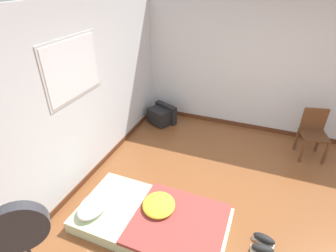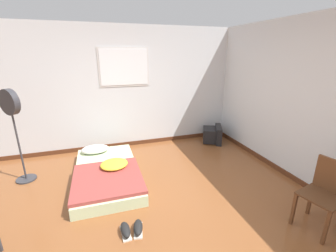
{
  "view_description": "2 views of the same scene",
  "coord_description": "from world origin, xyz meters",
  "px_view_note": "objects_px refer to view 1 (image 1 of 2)",
  "views": [
    {
      "loc": [
        -2.54,
        0.15,
        2.85
      ],
      "look_at": [
        0.92,
        1.49,
        0.65
      ],
      "focal_mm": 28.0,
      "sensor_mm": 36.0,
      "label": 1
    },
    {
      "loc": [
        -0.56,
        -2.38,
        2.04
      ],
      "look_at": [
        0.72,
        1.55,
        0.69
      ],
      "focal_mm": 24.0,
      "sensor_mm": 36.0,
      "label": 2
    }
  ],
  "objects_px": {
    "mattress_bed": "(152,219)",
    "wooden_chair": "(313,129)",
    "sneaker_pair": "(263,244)",
    "crt_tv": "(162,115)",
    "standing_fan": "(27,247)"
  },
  "relations": [
    {
      "from": "mattress_bed",
      "to": "wooden_chair",
      "type": "relative_size",
      "value": 2.24
    },
    {
      "from": "mattress_bed",
      "to": "sneaker_pair",
      "type": "bearing_deg",
      "value": -81.68
    },
    {
      "from": "wooden_chair",
      "to": "sneaker_pair",
      "type": "relative_size",
      "value": 2.96
    },
    {
      "from": "wooden_chair",
      "to": "sneaker_pair",
      "type": "distance_m",
      "value": 2.36
    },
    {
      "from": "sneaker_pair",
      "to": "crt_tv",
      "type": "bearing_deg",
      "value": 44.21
    },
    {
      "from": "sneaker_pair",
      "to": "standing_fan",
      "type": "distance_m",
      "value": 2.53
    },
    {
      "from": "wooden_chair",
      "to": "sneaker_pair",
      "type": "height_order",
      "value": "wooden_chair"
    },
    {
      "from": "mattress_bed",
      "to": "wooden_chair",
      "type": "height_order",
      "value": "wooden_chair"
    },
    {
      "from": "mattress_bed",
      "to": "crt_tv",
      "type": "distance_m",
      "value": 2.68
    },
    {
      "from": "crt_tv",
      "to": "sneaker_pair",
      "type": "bearing_deg",
      "value": -135.79
    },
    {
      "from": "wooden_chair",
      "to": "standing_fan",
      "type": "relative_size",
      "value": 0.56
    },
    {
      "from": "crt_tv",
      "to": "standing_fan",
      "type": "relative_size",
      "value": 0.41
    },
    {
      "from": "standing_fan",
      "to": "crt_tv",
      "type": "bearing_deg",
      "value": 7.9
    },
    {
      "from": "crt_tv",
      "to": "sneaker_pair",
      "type": "xyz_separation_m",
      "value": [
        -2.33,
        -2.26,
        -0.14
      ]
    },
    {
      "from": "sneaker_pair",
      "to": "mattress_bed",
      "type": "bearing_deg",
      "value": 98.32
    }
  ]
}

